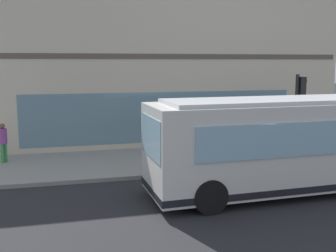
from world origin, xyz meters
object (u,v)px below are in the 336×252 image
(pedestrian_by_light_pole, at_px, (242,132))
(newspaper_vending_box, at_px, (286,139))
(pedestrian_near_hydrant, at_px, (3,140))
(fire_hydrant, at_px, (328,144))
(traffic_light_near_corner, at_px, (299,101))
(city_bus_nearside, at_px, (299,144))

(pedestrian_by_light_pole, relative_size, newspaper_vending_box, 1.73)
(pedestrian_by_light_pole, relative_size, pedestrian_near_hydrant, 0.97)
(fire_hydrant, bearing_deg, traffic_light_near_corner, 119.09)
(newspaper_vending_box, bearing_deg, fire_hydrant, -129.39)
(traffic_light_near_corner, distance_m, fire_hydrant, 3.54)
(traffic_light_near_corner, height_order, newspaper_vending_box, traffic_light_near_corner)
(traffic_light_near_corner, distance_m, newspaper_vending_box, 3.44)
(pedestrian_near_hydrant, distance_m, newspaper_vending_box, 12.63)
(traffic_light_near_corner, bearing_deg, city_bus_nearside, 148.96)
(traffic_light_near_corner, height_order, pedestrian_near_hydrant, traffic_light_near_corner)
(traffic_light_near_corner, bearing_deg, pedestrian_near_hydrant, 76.16)
(city_bus_nearside, relative_size, traffic_light_near_corner, 2.83)
(pedestrian_by_light_pole, xyz_separation_m, newspaper_vending_box, (-0.01, -2.28, -0.43))
(pedestrian_near_hydrant, bearing_deg, newspaper_vending_box, -91.27)
(city_bus_nearside, distance_m, pedestrian_near_hydrant, 11.44)
(city_bus_nearside, xyz_separation_m, newspaper_vending_box, (5.47, -2.75, -0.95))
(city_bus_nearside, bearing_deg, pedestrian_by_light_pole, -4.82)
(fire_hydrant, bearing_deg, newspaper_vending_box, 50.61)
(city_bus_nearside, height_order, newspaper_vending_box, city_bus_nearside)
(newspaper_vending_box, bearing_deg, city_bus_nearside, 153.34)
(fire_hydrant, xyz_separation_m, newspaper_vending_box, (1.20, 1.47, 0.09))
(pedestrian_by_light_pole, height_order, newspaper_vending_box, pedestrian_by_light_pole)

